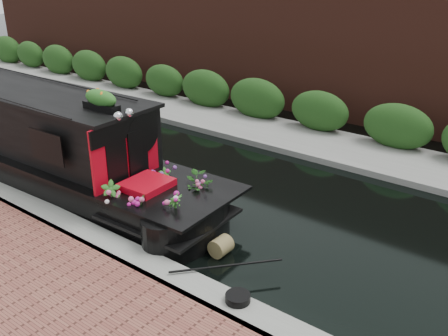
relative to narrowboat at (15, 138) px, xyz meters
The scene contains 8 objects.
ground 5.38m from the narrowboat, 22.56° to the left, with size 80.00×80.00×0.00m, color black.
near_bank_coping 5.13m from the narrowboat, 14.46° to the right, with size 40.00×0.60×0.50m, color gray.
far_bank_path 7.98m from the narrowboat, 51.83° to the left, with size 40.00×2.40×0.34m, color gray.
far_hedge 8.70m from the narrowboat, 55.51° to the left, with size 40.00×1.10×2.80m, color #1E4216.
far_brick_wall 10.49m from the narrowboat, 62.04° to the left, with size 40.00×1.00×8.00m, color #4A2219.
narrowboat is the anchor object (origin of this frame).
rope_fender 6.65m from the narrowboat, ahead, with size 0.35×0.35×0.37m, color olive.
coiled_mooring_rope 7.96m from the narrowboat, ahead, with size 0.39×0.39×0.12m, color black.
Camera 1 is at (6.57, -8.24, 5.12)m, focal length 40.00 mm.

